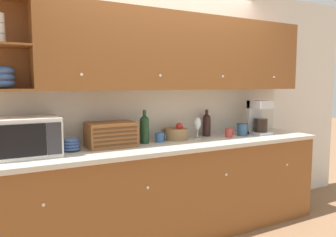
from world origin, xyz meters
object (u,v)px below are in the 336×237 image
(bread_box, at_px, (111,135))
(fruit_basket, at_px, (176,134))
(mug_blue_second, at_px, (160,137))
(storage_canister, at_px, (242,129))
(mug, at_px, (229,133))
(coffee_maker, at_px, (258,117))
(bowl_stack_on_counter, at_px, (72,145))
(wine_glass, at_px, (198,124))
(second_wine_bottle, at_px, (144,128))
(wine_bottle, at_px, (207,124))
(microwave, at_px, (27,137))

(bread_box, bearing_deg, fruit_basket, 4.67)
(mug_blue_second, distance_m, storage_canister, 1.00)
(mug, distance_m, coffee_maker, 0.46)
(bowl_stack_on_counter, bearing_deg, wine_glass, 1.86)
(second_wine_bottle, bearing_deg, bread_box, -177.39)
(fruit_basket, bearing_deg, storage_canister, -8.72)
(fruit_basket, height_order, mug, fruit_basket)
(storage_canister, bearing_deg, bowl_stack_on_counter, 179.05)
(wine_glass, xyz_separation_m, mug, (0.35, -0.09, -0.11))
(bread_box, bearing_deg, wine_bottle, 4.87)
(second_wine_bottle, bearing_deg, fruit_basket, 6.55)
(bowl_stack_on_counter, xyz_separation_m, fruit_basket, (1.08, 0.09, 0.01))
(bread_box, height_order, fruit_basket, bread_box)
(microwave, relative_size, wine_glass, 2.16)
(bread_box, height_order, mug_blue_second, bread_box)
(mug, relative_size, coffee_maker, 0.25)
(fruit_basket, relative_size, wine_bottle, 0.83)
(bread_box, relative_size, mug_blue_second, 4.33)
(fruit_basket, relative_size, wine_glass, 1.09)
(second_wine_bottle, xyz_separation_m, mug_blue_second, (0.16, -0.01, -0.10))
(microwave, distance_m, wine_glass, 1.67)
(second_wine_bottle, xyz_separation_m, fruit_basket, (0.38, 0.04, -0.09))
(second_wine_bottle, xyz_separation_m, wine_bottle, (0.79, 0.08, -0.01))
(mug_blue_second, xyz_separation_m, coffee_maker, (1.23, -0.07, 0.15))
(microwave, bearing_deg, storage_canister, -0.20)
(microwave, xyz_separation_m, bread_box, (0.71, 0.05, -0.04))
(mug, bearing_deg, wine_glass, 164.69)
(wine_bottle, xyz_separation_m, storage_canister, (0.37, -0.16, -0.07))
(mug, distance_m, storage_canister, 0.20)
(wine_bottle, distance_m, coffee_maker, 0.63)
(bread_box, xyz_separation_m, second_wine_bottle, (0.34, 0.02, 0.03))
(bread_box, xyz_separation_m, wine_glass, (0.96, 0.01, 0.04))
(microwave, bearing_deg, coffee_maker, -0.28)
(wine_glass, relative_size, storage_canister, 1.67)
(second_wine_bottle, relative_size, coffee_maker, 0.85)
(wine_bottle, distance_m, storage_canister, 0.41)
(second_wine_bottle, relative_size, mug_blue_second, 3.25)
(second_wine_bottle, bearing_deg, microwave, -176.26)
(mug_blue_second, bearing_deg, bread_box, -179.32)
(bread_box, distance_m, coffee_maker, 1.74)
(mug_blue_second, bearing_deg, fruit_basket, 13.80)
(bowl_stack_on_counter, xyz_separation_m, wine_bottle, (1.49, 0.13, 0.08))
(bread_box, xyz_separation_m, storage_canister, (1.51, -0.06, -0.05))
(wine_bottle, bearing_deg, bread_box, -175.13)
(fruit_basket, distance_m, coffee_maker, 1.04)
(wine_bottle, bearing_deg, storage_canister, -22.95)
(bowl_stack_on_counter, bearing_deg, second_wine_bottle, 3.73)
(second_wine_bottle, bearing_deg, mug_blue_second, -3.43)
(wine_bottle, height_order, mug, wine_bottle)
(wine_bottle, bearing_deg, second_wine_bottle, -174.14)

